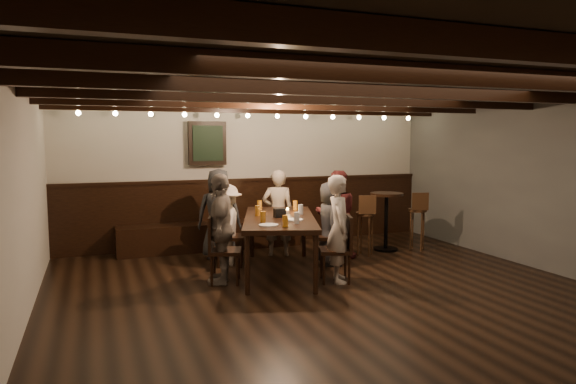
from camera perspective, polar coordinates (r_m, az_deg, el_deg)
name	(u,v)px	position (r m, az deg, el deg)	size (l,w,h in m)	color
room	(259,189)	(7.65, -3.28, 0.29)	(7.00, 7.00, 7.00)	black
dining_table	(280,221)	(6.95, -0.95, -3.29)	(1.54, 2.25, 0.77)	black
chair_left_near	(229,247)	(7.50, -6.56, -6.10)	(0.51, 0.51, 0.87)	black
chair_left_far	(224,262)	(6.62, -7.13, -7.77)	(0.50, 0.50, 0.86)	black
chair_right_near	(328,246)	(7.53, 4.47, -6.06)	(0.50, 0.50, 0.86)	black
chair_right_far	(336,261)	(6.66, 5.40, -7.69)	(0.49, 0.49, 0.85)	black
person_bench_left	(219,214)	(7.88, -7.67, -2.40)	(0.67, 0.44, 1.38)	#2A2B2D
person_bench_centre	(278,213)	(8.00, -1.13, -2.33)	(0.49, 0.32, 1.35)	gray
person_bench_right	(337,214)	(7.92, 5.42, -2.46)	(0.65, 0.51, 1.34)	maroon
person_left_near	(227,225)	(7.44, -6.83, -3.64)	(0.77, 0.44, 1.19)	#B4A598
person_left_far	(221,229)	(6.54, -7.46, -4.05)	(0.82, 0.34, 1.40)	slate
person_right_near	(330,223)	(7.47, 4.74, -3.46)	(0.59, 0.39, 1.22)	#2A2A2C
person_right_far	(339,229)	(6.58, 5.71, -4.08)	(0.50, 0.33, 1.37)	#BBAC9E
pint_a	(260,205)	(7.62, -3.18, -1.46)	(0.07, 0.07, 0.14)	#BF7219
pint_b	(295,205)	(7.59, 0.82, -1.49)	(0.07, 0.07, 0.14)	#BF7219
pint_c	(257,211)	(7.03, -3.42, -2.09)	(0.07, 0.07, 0.14)	#BF7219
pint_d	(301,209)	(7.14, 1.42, -1.96)	(0.07, 0.07, 0.14)	silver
pint_e	(263,217)	(6.49, -2.80, -2.77)	(0.07, 0.07, 0.14)	#BF7219
pint_f	(297,218)	(6.40, 0.96, -2.89)	(0.07, 0.07, 0.14)	silver
pint_g	(285,221)	(6.14, -0.30, -3.26)	(0.07, 0.07, 0.14)	#BF7219
plate_near	(269,225)	(6.25, -2.17, -3.69)	(0.24, 0.24, 0.01)	white
plate_far	(294,220)	(6.65, 0.67, -3.09)	(0.24, 0.24, 0.01)	white
condiment_caddy	(280,213)	(6.88, -0.94, -2.34)	(0.15, 0.10, 0.12)	black
candle	(287,212)	(7.24, -0.06, -2.21)	(0.05, 0.05, 0.05)	beige
high_top_table	(386,213)	(8.53, 10.86, -2.27)	(0.53, 0.53, 0.95)	black
bar_stool_left	(365,233)	(8.15, 8.57, -4.51)	(0.33, 0.34, 0.96)	#362311
bar_stool_right	(417,228)	(8.72, 14.16, -3.93)	(0.33, 0.34, 0.96)	#362311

